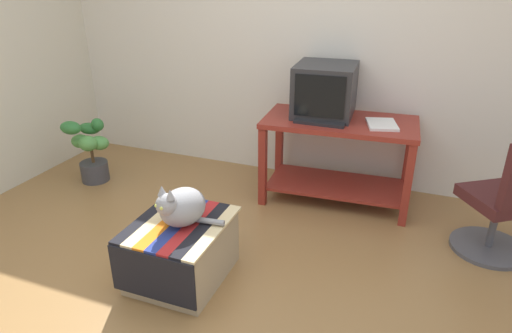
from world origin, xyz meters
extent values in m
plane|color=olive|center=(0.00, 0.00, 0.00)|extent=(14.00, 14.00, 0.00)
cube|color=silver|center=(0.00, 2.05, 1.30)|extent=(8.00, 0.10, 2.60)
cube|color=maroon|center=(-0.11, 1.29, 0.34)|extent=(0.06, 0.06, 0.68)
cube|color=maroon|center=(1.03, 1.37, 0.34)|extent=(0.06, 0.06, 0.68)
cube|color=maroon|center=(0.99, 1.91, 0.34)|extent=(0.06, 0.06, 0.68)
cube|color=maroon|center=(-0.15, 1.83, 0.34)|extent=(0.06, 0.06, 0.68)
cube|color=maroon|center=(0.44, 1.60, 0.14)|extent=(1.16, 0.60, 0.02)
cube|color=maroon|center=(0.44, 1.60, 0.70)|extent=(1.26, 0.70, 0.04)
cube|color=#28282B|center=(0.28, 1.69, 0.73)|extent=(0.35, 0.38, 0.02)
cube|color=#28282B|center=(0.28, 1.69, 0.93)|extent=(0.51, 0.54, 0.42)
cube|color=black|center=(0.29, 1.44, 0.94)|extent=(0.39, 0.04, 0.33)
cube|color=black|center=(0.31, 1.45, 0.73)|extent=(0.40, 0.15, 0.02)
cube|color=white|center=(0.77, 1.57, 0.73)|extent=(0.29, 0.33, 0.02)
cube|color=tan|center=(-0.26, 0.19, 0.19)|extent=(0.53, 0.61, 0.39)
cube|color=black|center=(-0.26, -0.15, 0.23)|extent=(0.56, 0.01, 0.31)
cube|color=black|center=(-0.50, 0.19, 0.39)|extent=(0.08, 0.66, 0.02)
cube|color=beige|center=(-0.42, 0.19, 0.39)|extent=(0.08, 0.66, 0.02)
cube|color=orange|center=(-0.34, 0.19, 0.39)|extent=(0.08, 0.66, 0.02)
cube|color=navy|center=(-0.26, 0.19, 0.39)|extent=(0.08, 0.66, 0.02)
cube|color=#AD2323|center=(-0.18, 0.19, 0.39)|extent=(0.08, 0.66, 0.02)
cube|color=black|center=(-0.10, 0.19, 0.39)|extent=(0.08, 0.66, 0.02)
cube|color=beige|center=(-0.02, 0.19, 0.39)|extent=(0.08, 0.66, 0.02)
ellipsoid|color=gray|center=(-0.23, 0.20, 0.52)|extent=(0.33, 0.37, 0.23)
sphere|color=gray|center=(-0.27, 0.09, 0.58)|extent=(0.14, 0.14, 0.14)
cylinder|color=gray|center=(-0.10, 0.24, 0.42)|extent=(0.25, 0.06, 0.04)
cone|color=gray|center=(-0.30, 0.10, 0.66)|extent=(0.05, 0.05, 0.06)
cone|color=gray|center=(-0.23, 0.08, 0.66)|extent=(0.05, 0.05, 0.06)
sphere|color=#C6D151|center=(-0.31, 0.04, 0.59)|extent=(0.02, 0.02, 0.02)
sphere|color=#C6D151|center=(-0.27, 0.02, 0.59)|extent=(0.02, 0.02, 0.02)
cylinder|color=#3D3D42|center=(-1.75, 1.16, 0.09)|extent=(0.25, 0.25, 0.19)
cylinder|color=brown|center=(-1.75, 1.16, 0.26)|extent=(0.03, 0.03, 0.15)
ellipsoid|color=#4C8E42|center=(-1.63, 1.15, 0.40)|extent=(0.18, 0.15, 0.12)
ellipsoid|color=#2D7033|center=(-1.71, 1.24, 0.53)|extent=(0.12, 0.10, 0.12)
ellipsoid|color=#2D7033|center=(-1.82, 1.25, 0.48)|extent=(0.22, 0.13, 0.10)
ellipsoid|color=#4C8E42|center=(-1.85, 1.14, 0.39)|extent=(0.17, 0.15, 0.12)
ellipsoid|color=#2D7033|center=(-1.82, 1.03, 0.56)|extent=(0.20, 0.14, 0.12)
ellipsoid|color=#4C8E42|center=(-1.67, 1.05, 0.42)|extent=(0.17, 0.15, 0.14)
cylinder|color=#4C4C51|center=(1.63, 1.24, 0.01)|extent=(0.52, 0.52, 0.03)
cylinder|color=#4C4C51|center=(1.63, 1.24, 0.20)|extent=(0.05, 0.05, 0.34)
cube|color=#471E1E|center=(1.63, 1.24, 0.41)|extent=(0.58, 0.58, 0.08)
cylinder|color=black|center=(0.72, 1.65, 0.72)|extent=(0.14, 0.02, 0.01)
camera|label=1|loc=(1.04, -1.87, 1.86)|focal=31.43mm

